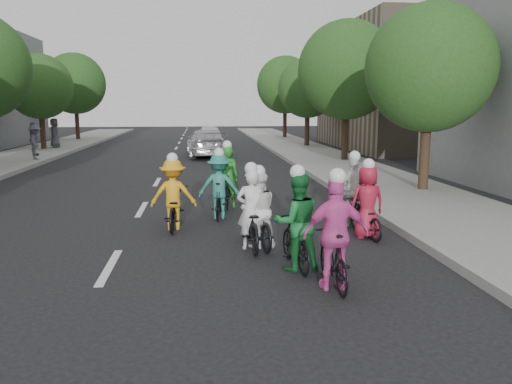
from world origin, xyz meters
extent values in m
plane|color=black|center=(0.00, 0.00, 0.00)|extent=(120.00, 120.00, 0.00)
cube|color=gray|center=(8.00, 10.00, 0.07)|extent=(4.00, 80.00, 0.15)
cube|color=#999993|center=(6.05, 10.00, 0.09)|extent=(0.18, 80.00, 0.18)
cube|color=gray|center=(16.00, 24.00, 4.00)|extent=(10.00, 14.00, 8.00)
cylinder|color=black|center=(-8.20, 24.00, 1.14)|extent=(0.32, 0.32, 2.27)
sphere|color=#264E1A|center=(-8.20, 24.00, 3.97)|extent=(4.00, 4.00, 4.00)
cylinder|color=black|center=(-8.20, 33.00, 1.24)|extent=(0.32, 0.32, 2.48)
sphere|color=#264E1A|center=(-8.20, 33.00, 4.53)|extent=(4.80, 4.80, 4.80)
cylinder|color=black|center=(8.80, 6.60, 1.14)|extent=(0.32, 0.32, 2.27)
sphere|color=#264E1A|center=(8.80, 6.60, 3.97)|extent=(4.00, 4.00, 4.00)
cylinder|color=black|center=(8.80, 15.60, 1.24)|extent=(0.32, 0.32, 2.48)
sphere|color=#264E1A|center=(8.80, 15.60, 4.53)|extent=(4.80, 4.80, 4.80)
cylinder|color=black|center=(8.80, 24.60, 1.14)|extent=(0.32, 0.32, 2.27)
sphere|color=#264E1A|center=(8.80, 24.60, 3.97)|extent=(4.00, 4.00, 4.00)
cylinder|color=black|center=(8.80, 33.60, 1.24)|extent=(0.32, 0.32, 2.48)
sphere|color=#264E1A|center=(8.80, 33.60, 4.53)|extent=(4.80, 4.80, 4.80)
imported|color=black|center=(2.62, 1.00, 0.49)|extent=(0.70, 1.89, 0.98)
imported|color=silver|center=(2.62, 0.90, 0.79)|extent=(0.59, 0.39, 1.59)
sphere|color=white|center=(2.62, 0.90, 1.61)|extent=(0.26, 0.26, 0.26)
imported|color=black|center=(3.26, -0.39, 0.47)|extent=(0.60, 1.60, 0.94)
imported|color=#197432|center=(3.26, -0.49, 0.85)|extent=(0.89, 0.73, 1.69)
sphere|color=white|center=(3.26, -0.49, 1.71)|extent=(0.26, 0.26, 0.26)
imported|color=black|center=(1.00, 2.76, 0.46)|extent=(0.71, 1.79, 0.93)
imported|color=orange|center=(1.00, 2.66, 0.81)|extent=(1.08, 0.66, 1.62)
sphere|color=white|center=(1.00, 2.66, 1.64)|extent=(0.26, 0.26, 0.26)
imported|color=black|center=(3.68, -1.37, 0.46)|extent=(0.45, 1.54, 0.92)
imported|color=#EE54B2|center=(3.68, -1.47, 0.88)|extent=(1.03, 0.44, 1.75)
sphere|color=white|center=(3.68, -1.47, 1.77)|extent=(0.26, 0.26, 0.26)
imported|color=black|center=(5.17, 1.55, 0.40)|extent=(0.71, 1.58, 0.80)
imported|color=#A21A32|center=(5.17, 1.45, 0.79)|extent=(0.82, 0.59, 1.57)
sphere|color=white|center=(5.17, 1.45, 1.59)|extent=(0.26, 0.26, 0.26)
imported|color=black|center=(2.37, 5.10, 0.47)|extent=(0.56, 1.60, 0.94)
imported|color=#258725|center=(2.37, 5.00, 0.86)|extent=(0.66, 0.46, 1.72)
sphere|color=white|center=(2.37, 5.00, 1.74)|extent=(0.26, 0.26, 0.26)
imported|color=black|center=(2.78, 1.11, 0.47)|extent=(0.88, 1.87, 0.95)
imported|color=white|center=(2.78, 1.01, 0.76)|extent=(0.81, 0.68, 1.52)
sphere|color=white|center=(2.78, 1.01, 1.54)|extent=(0.26, 0.26, 0.26)
imported|color=black|center=(2.09, 3.77, 0.47)|extent=(0.65, 1.62, 0.94)
imported|color=#297D71|center=(2.09, 3.67, 0.82)|extent=(1.13, 0.74, 1.64)
sphere|color=white|center=(2.09, 3.67, 1.66)|extent=(0.26, 0.26, 0.26)
imported|color=black|center=(5.20, 2.62, 0.47)|extent=(0.70, 1.83, 0.95)
imported|color=silver|center=(5.20, 2.52, 0.82)|extent=(0.98, 0.44, 1.64)
sphere|color=white|center=(5.20, 2.52, 1.66)|extent=(0.26, 0.26, 0.26)
imported|color=#B8B7BC|center=(1.96, 19.28, 0.75)|extent=(2.37, 5.26, 1.50)
imported|color=white|center=(2.25, 27.82, 0.72)|extent=(1.97, 4.33, 1.44)
imported|color=#555563|center=(-6.57, 17.28, 1.02)|extent=(0.89, 1.24, 1.73)
imported|color=#484954|center=(-7.27, 19.23, 1.04)|extent=(0.67, 1.12, 1.79)
imported|color=#454751|center=(-7.66, 24.63, 1.08)|extent=(0.64, 0.94, 1.86)
camera|label=1|loc=(1.65, -8.70, 2.83)|focal=35.00mm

